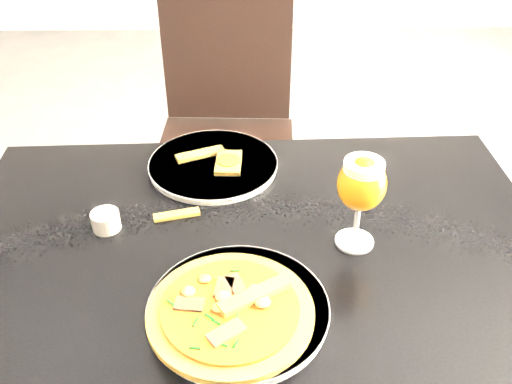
{
  "coord_description": "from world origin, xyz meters",
  "views": [
    {
      "loc": [
        -0.08,
        -1.13,
        1.49
      ],
      "look_at": [
        -0.06,
        -0.21,
        0.83
      ],
      "focal_mm": 40.0,
      "sensor_mm": 36.0,
      "label": 1
    }
  ],
  "objects_px": {
    "dining_table": "(254,277)",
    "pizza": "(231,310)",
    "chair_far": "(226,131)",
    "beer_glass": "(362,185)"
  },
  "relations": [
    {
      "from": "dining_table",
      "to": "pizza",
      "type": "distance_m",
      "value": 0.23
    },
    {
      "from": "chair_far",
      "to": "beer_glass",
      "type": "xyz_separation_m",
      "value": [
        0.28,
        -0.82,
        0.35
      ]
    },
    {
      "from": "pizza",
      "to": "beer_glass",
      "type": "bearing_deg",
      "value": 39.48
    },
    {
      "from": "chair_far",
      "to": "beer_glass",
      "type": "distance_m",
      "value": 0.94
    },
    {
      "from": "chair_far",
      "to": "pizza",
      "type": "relative_size",
      "value": 3.46
    },
    {
      "from": "dining_table",
      "to": "pizza",
      "type": "height_order",
      "value": "pizza"
    },
    {
      "from": "dining_table",
      "to": "chair_far",
      "type": "bearing_deg",
      "value": 93.87
    },
    {
      "from": "chair_far",
      "to": "pizza",
      "type": "bearing_deg",
      "value": -85.13
    },
    {
      "from": "chair_far",
      "to": "pizza",
      "type": "xyz_separation_m",
      "value": [
        0.04,
        -1.02,
        0.24
      ]
    },
    {
      "from": "dining_table",
      "to": "beer_glass",
      "type": "xyz_separation_m",
      "value": [
        0.2,
        0.0,
        0.23
      ]
    }
  ]
}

